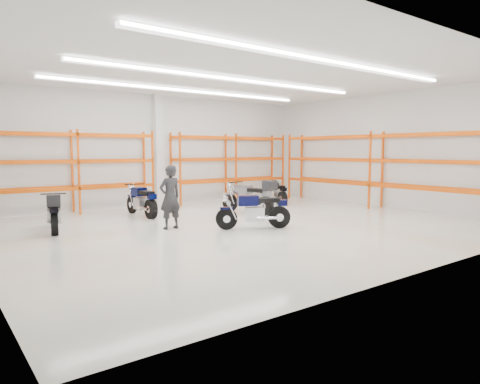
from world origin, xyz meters
TOP-DOWN VIEW (x-y plane):
  - ground at (0.00, 0.00)m, footprint 14.00×14.00m
  - room_shell at (0.00, 0.03)m, footprint 14.02×12.02m
  - motorcycle_main at (-0.10, -0.70)m, footprint 2.01×1.15m
  - motorcycle_back_a at (-4.92, 2.28)m, footprint 0.87×2.15m
  - motorcycle_back_b at (-1.78, 3.47)m, footprint 0.73×2.21m
  - motorcycle_back_c at (1.56, 1.66)m, footprint 0.94×2.36m
  - motorcycle_back_d at (4.21, 3.35)m, footprint 0.79×1.95m
  - standing_man at (-2.11, 0.77)m, footprint 0.71×0.50m
  - structural_column at (0.00, 5.82)m, footprint 0.32×0.32m
  - pallet_racking_back_left at (-3.40, 5.48)m, footprint 5.67×0.87m
  - pallet_racking_back_right at (3.40, 5.48)m, footprint 5.67×0.87m
  - pallet_racking_side at (6.48, 0.00)m, footprint 0.87×9.07m

SIDE VIEW (x-z plane):
  - ground at x=0.00m, z-range 0.00..0.00m
  - motorcycle_back_d at x=4.21m, z-range -0.03..0.94m
  - motorcycle_main at x=-0.10m, z-range -0.03..1.04m
  - motorcycle_back_b at x=-1.78m, z-range -0.03..1.05m
  - motorcycle_back_a at x=-4.92m, z-range -0.02..1.09m
  - motorcycle_back_c at x=1.56m, z-range -0.03..1.19m
  - standing_man at x=-2.11m, z-range 0.00..1.85m
  - pallet_racking_back_left at x=-3.40m, z-range 0.29..3.29m
  - pallet_racking_back_right at x=3.40m, z-range 0.29..3.29m
  - pallet_racking_side at x=6.48m, z-range 0.31..3.31m
  - structural_column at x=0.00m, z-range 0.00..4.50m
  - room_shell at x=0.00m, z-range 1.03..5.54m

